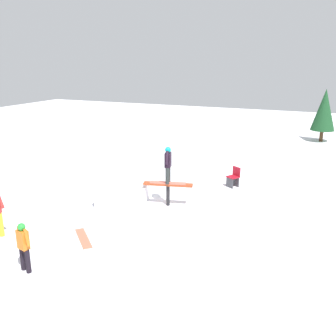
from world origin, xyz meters
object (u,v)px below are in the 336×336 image
at_px(bystander_orange, 23,245).
at_px(folding_chair, 234,178).
at_px(rail_feature, 168,187).
at_px(pine_tree_near, 324,110).
at_px(main_rider_on_rail, 168,165).
at_px(loose_snowboard_coral, 83,238).

height_order(bystander_orange, folding_chair, bystander_orange).
xyz_separation_m(rail_feature, pine_tree_near, (4.93, 14.77, 1.41)).
relative_size(rail_feature, main_rider_on_rail, 1.34).
bearing_deg(rail_feature, bystander_orange, -119.58).
bearing_deg(bystander_orange, folding_chair, -96.76).
height_order(main_rider_on_rail, bystander_orange, main_rider_on_rail).
bearing_deg(loose_snowboard_coral, rail_feature, 113.44).
xyz_separation_m(folding_chair, pine_tree_near, (3.16, 11.64, 1.72)).
xyz_separation_m(main_rider_on_rail, loose_snowboard_coral, (-1.32, -3.60, -1.58)).
bearing_deg(main_rider_on_rail, bystander_orange, -119.07).
relative_size(bystander_orange, pine_tree_near, 0.39).
relative_size(main_rider_on_rail, pine_tree_near, 0.40).
relative_size(rail_feature, pine_tree_near, 0.53).
xyz_separation_m(main_rider_on_rail, bystander_orange, (-1.59, -5.74, -0.82)).
xyz_separation_m(loose_snowboard_coral, pine_tree_near, (6.25, 18.37, 2.12)).
bearing_deg(loose_snowboard_coral, main_rider_on_rail, 113.44).
bearing_deg(folding_chair, loose_snowboard_coral, -82.49).
relative_size(rail_feature, folding_chair, 2.14).
relative_size(loose_snowboard_coral, pine_tree_near, 0.41).
height_order(rail_feature, bystander_orange, bystander_orange).
bearing_deg(pine_tree_near, main_rider_on_rail, -108.47).
distance_m(bystander_orange, loose_snowboard_coral, 2.28).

